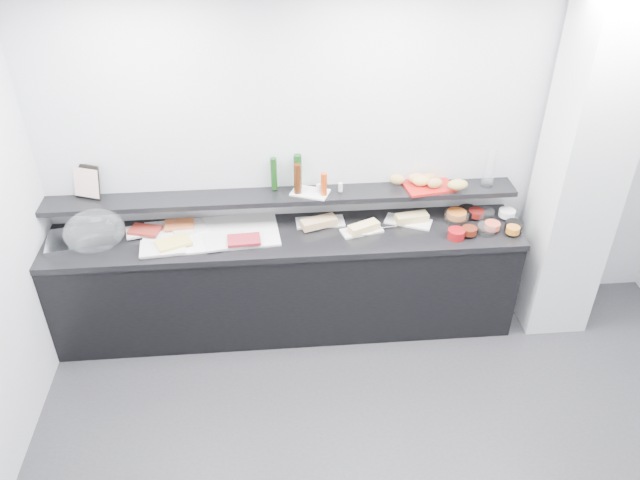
{
  "coord_description": "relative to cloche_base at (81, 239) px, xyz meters",
  "views": [
    {
      "loc": [
        -0.77,
        -2.27,
        3.5
      ],
      "look_at": [
        -0.45,
        1.45,
        1.0
      ],
      "focal_mm": 35.0,
      "sensor_mm": 36.0,
      "label": 1
    }
  ],
  "objects": [
    {
      "name": "bowl_red_jam",
      "position": [
        2.8,
        -0.19,
        0.02
      ],
      "size": [
        0.17,
        0.17,
        0.07
      ],
      "primitive_type": "cylinder",
      "rotation": [
        0.0,
        0.0,
        0.36
      ],
      "color": "maroon",
      "rests_on": "counter_top"
    },
    {
      "name": "platter_meat_a",
      "position": [
        0.45,
        0.07,
        0.0
      ],
      "size": [
        0.29,
        0.23,
        0.01
      ],
      "primitive_type": "cube",
      "rotation": [
        0.0,
        0.0,
        0.24
      ],
      "color": "silver",
      "rests_on": "linen_runner"
    },
    {
      "name": "bread_roll_n",
      "position": [
        2.57,
        0.19,
        0.29
      ],
      "size": [
        0.17,
        0.13,
        0.08
      ],
      "primitive_type": "ellipsoid",
      "rotation": [
        0.0,
        0.0,
        -0.26
      ],
      "color": "#CE874E",
      "rests_on": "bread_tray"
    },
    {
      "name": "fill_red_jam",
      "position": [
        2.91,
        -0.17,
        0.03
      ],
      "size": [
        0.15,
        0.15,
        0.05
      ],
      "primitive_type": "cylinder",
      "rotation": [
        0.0,
        0.0,
        0.4
      ],
      "color": "#4F180B",
      "rests_on": "bowl_red_jam"
    },
    {
      "name": "fill_black_jam",
      "position": [
        3.03,
        0.07,
        0.03
      ],
      "size": [
        0.16,
        0.16,
        0.05
      ],
      "primitive_type": "cylinder",
      "rotation": [
        0.0,
        0.0,
        0.36
      ],
      "color": "#5F100D",
      "rests_on": "bowl_black_jam"
    },
    {
      "name": "sandwich_food_left",
      "position": [
        1.79,
        0.04,
        0.02
      ],
      "size": [
        0.3,
        0.19,
        0.06
      ],
      "primitive_type": "cube",
      "rotation": [
        0.0,
        0.0,
        0.32
      ],
      "color": "tan",
      "rests_on": "sandwich_plate_left"
    },
    {
      "name": "tongs_left",
      "position": [
        1.71,
        -0.01,
        -0.0
      ],
      "size": [
        0.16,
        0.04,
        0.01
      ],
      "primitive_type": "cylinder",
      "rotation": [
        0.0,
        1.57,
        -0.19
      ],
      "color": "silver",
      "rests_on": "sandwich_plate_left"
    },
    {
      "name": "bottle_green_b",
      "position": [
        1.64,
        0.21,
        0.38
      ],
      "size": [
        0.06,
        0.06,
        0.28
      ],
      "primitive_type": "cylinder",
      "rotation": [
        0.0,
        0.0,
        -0.05
      ],
      "color": "#103C13",
      "rests_on": "condiment_tray"
    },
    {
      "name": "shaker_pepper",
      "position": [
        1.96,
        0.13,
        0.28
      ],
      "size": [
        0.04,
        0.04,
        0.07
      ],
      "primitive_type": "cylinder",
      "rotation": [
        0.0,
        0.0,
        0.25
      ],
      "color": "silver",
      "rests_on": "condiment_tray"
    },
    {
      "name": "food_meat_b",
      "position": [
        1.22,
        -0.15,
        0.02
      ],
      "size": [
        0.25,
        0.17,
        0.02
      ],
      "primitive_type": "cube",
      "rotation": [
        0.0,
        0.0,
        0.07
      ],
      "color": "maroon",
      "rests_on": "platter_meat_b"
    },
    {
      "name": "buffet_cabinet",
      "position": [
        1.52,
        -0.03,
        -0.5
      ],
      "size": [
        3.6,
        0.6,
        0.85
      ],
      "primitive_type": "cube",
      "color": "black",
      "rests_on": "ground"
    },
    {
      "name": "sandwich_food_right",
      "position": [
        2.51,
        0.05,
        0.02
      ],
      "size": [
        0.27,
        0.14,
        0.06
      ],
      "primitive_type": "cube",
      "rotation": [
        0.0,
        0.0,
        0.16
      ],
      "color": "tan",
      "rests_on": "sandwich_plate_right"
    },
    {
      "name": "bottle_green_a",
      "position": [
        1.46,
        0.21,
        0.37
      ],
      "size": [
        0.06,
        0.06,
        0.26
      ],
      "primitive_type": "cylinder",
      "rotation": [
        0.0,
        0.0,
        -0.22
      ],
      "color": "#123D10",
      "rests_on": "condiment_tray"
    },
    {
      "name": "bread_roll_s",
      "position": [
        2.68,
        0.11,
        0.29
      ],
      "size": [
        0.12,
        0.09,
        0.08
      ],
      "primitive_type": "ellipsoid",
      "rotation": [
        0.0,
        0.0,
        0.09
      ],
      "color": "#AF8942",
      "rests_on": "bread_tray"
    },
    {
      "name": "cloche_base",
      "position": [
        0.0,
        0.0,
        0.0
      ],
      "size": [
        0.53,
        0.39,
        0.04
      ],
      "primitive_type": "cube",
      "rotation": [
        0.0,
        0.0,
        0.16
      ],
      "color": "silver",
      "rests_on": "counter_top"
    },
    {
      "name": "sandwich_plate_left",
      "position": [
        1.8,
        0.11,
        -0.01
      ],
      "size": [
        0.38,
        0.17,
        0.01
      ],
      "primitive_type": "cube",
      "rotation": [
        0.0,
        0.0,
        0.03
      ],
      "color": "white",
      "rests_on": "counter_top"
    },
    {
      "name": "fill_glass_salmon",
      "position": [
        3.1,
        -0.12,
        0.03
      ],
      "size": [
        0.16,
        0.16,
        0.05
      ],
      "primitive_type": "cylinder",
      "rotation": [
        0.0,
        0.0,
        -0.39
      ],
      "color": "#D85034",
      "rests_on": "bowl_glass_salmon"
    },
    {
      "name": "bread_roll_se",
      "position": [
        2.85,
        0.07,
        0.29
      ],
      "size": [
        0.17,
        0.11,
        0.08
      ],
      "primitive_type": "ellipsoid",
      "rotation": [
        0.0,
        0.0,
        0.08
      ],
      "color": "#B79546",
      "rests_on": "bread_tray"
    },
    {
      "name": "bowl_glass_cream",
      "position": [
        3.1,
        0.07,
        0.02
      ],
      "size": [
        0.2,
        0.2,
        0.07
      ],
      "primitive_type": "cylinder",
      "rotation": [
        0.0,
        0.0,
        -0.33
      ],
      "color": "silver",
      "rests_on": "counter_top"
    },
    {
      "name": "sandwich_plate_mid",
      "position": [
        2.11,
        -0.04,
        -0.01
      ],
      "size": [
        0.34,
        0.21,
        0.01
      ],
      "primitive_type": "cube",
      "rotation": [
        0.0,
        0.0,
        0.26
      ],
      "color": "white",
      "rests_on": "counter_top"
    },
    {
      "name": "food_cheese",
      "position": [
        0.7,
        -0.14,
        0.02
      ],
      "size": [
        0.29,
        0.24,
        0.02
      ],
      "primitive_type": "cube",
      "rotation": [
        0.0,
        0.0,
        0.42
      ],
      "color": "#E7CB5A",
      "rests_on": "platter_cheese"
    },
    {
      "name": "bottle_brown",
      "position": [
        1.63,
        0.14,
        0.36
      ],
      "size": [
        0.06,
        0.06,
        0.24
      ],
      "primitive_type": "cylinder",
      "rotation": [
        0.0,
        0.0,
        0.0
      ],
      "color": "#3D1B0B",
      "rests_on": "condiment_tray"
    },
    {
      "name": "ceiling",
      "position": [
        2.22,
        -1.73,
        1.78
      ],
      "size": [
        5.0,
        5.0,
        0.0
      ],
      "primitive_type": "plane",
      "color": "white",
      "rests_on": "back_wall"
    },
    {
      "name": "bowl_black_jam",
      "position": [
        2.98,
        0.11,
        0.02
      ],
      "size": [
        0.19,
        0.19,
        0.07
      ],
      "primitive_type": "cylinder",
      "rotation": [
        0.0,
        0.0,
        0.33
      ],
      "color": "black",
      "rests_on": "counter_top"
    },
    {
      "name": "counter_top",
      "position": [
        1.52,
        -0.03,
        -0.05
      ],
      "size": [
        3.62,
        0.62,
        0.05
      ],
      "primitive_type": "cube",
      "color": "black",
      "rests_on": "buffet_cabinet"
    },
    {
      "name": "platter_cheese",
      "position": [
        0.62,
        -0.16,
        0.0
      ],
      "size": [
        0.35,
        0.25,
        0.01
      ],
      "primitive_type": "cube",
      "rotation": [
        0.0,
        0.0,
        0.1
      ],
      "color": "silver",
      "rests_on": "linen_runner"
    },
    {
      "name": "platter_salmon",
      "position": [
        0.8,
        0.08,
        0.0
      ],
      "size": [
        0.3,
        0.26,
        0.01
      ],
      "primitive_type": "cube",
      "rotation": [
        0.0,
        0.0,
        0.4
      ],
      "color": "silver",
      "rests_on": "linen_runner"
    },
    {
      "name": "platter_meat_b",
      "position": [
        1.08,
        -0.13,
        0.0
      ],
      "size": [
        0.34,
        0.26,
        0.01
      ],
      "primitive_type": "cube",
      "rotation": [
        0.0,
        0.0,
        0.19
      ],
      "color": "white",
      "rests_on": "linen_runner"
    },
    {
      "name": "print_art",
      "position": [
        0.07,
        0.21,
        0.36
      ],
      "size": [
        0.21,
        0.12,
        0.22
      ],
      "primitive_type": "cube",
      "rotation": [
        -0.21,
        0.0,
        -0.35
      ],
      "color": "beige",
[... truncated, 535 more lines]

